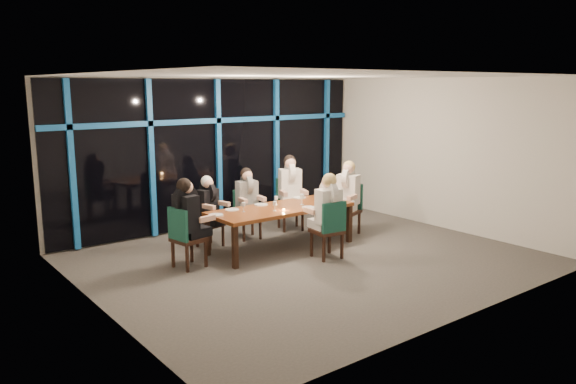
# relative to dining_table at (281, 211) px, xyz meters

# --- Properties ---
(room) EXTENTS (7.04, 7.00, 3.02)m
(room) POSITION_rel_dining_table_xyz_m (0.00, -0.80, 1.34)
(room) COLOR #56524C
(room) RESTS_ON ground
(window_wall) EXTENTS (6.86, 0.43, 2.94)m
(window_wall) POSITION_rel_dining_table_xyz_m (0.01, 2.13, 0.87)
(window_wall) COLOR black
(window_wall) RESTS_ON ground
(dining_table) EXTENTS (2.60, 1.00, 0.75)m
(dining_table) POSITION_rel_dining_table_xyz_m (0.00, 0.00, 0.00)
(dining_table) COLOR brown
(dining_table) RESTS_ON ground
(chair_far_left) EXTENTS (0.49, 0.49, 0.87)m
(chair_far_left) POSITION_rel_dining_table_xyz_m (-0.96, 0.94, -0.19)
(chair_far_left) COLOR black
(chair_far_left) RESTS_ON ground
(chair_far_mid) EXTENTS (0.48, 0.48, 0.92)m
(chair_far_mid) POSITION_rel_dining_table_xyz_m (-0.08, 0.99, -0.17)
(chair_far_mid) COLOR black
(chair_far_mid) RESTS_ON ground
(chair_far_right) EXTENTS (0.61, 0.61, 1.02)m
(chair_far_right) POSITION_rel_dining_table_xyz_m (0.99, 1.03, -0.11)
(chair_far_right) COLOR black
(chair_far_right) RESTS_ON ground
(chair_end_left) EXTENTS (0.53, 0.53, 0.99)m
(chair_end_left) POSITION_rel_dining_table_xyz_m (-1.87, 0.04, -0.13)
(chair_end_left) COLOR black
(chair_end_left) RESTS_ON ground
(chair_end_right) EXTENTS (0.58, 0.58, 0.98)m
(chair_end_right) POSITION_rel_dining_table_xyz_m (1.65, 0.01, -0.14)
(chair_end_right) COLOR black
(chair_end_right) RESTS_ON ground
(chair_near_mid) EXTENTS (0.51, 0.51, 0.98)m
(chair_near_mid) POSITION_rel_dining_table_xyz_m (0.27, -0.99, -0.13)
(chair_near_mid) COLOR black
(chair_near_mid) RESTS_ON ground
(diner_far_left) EXTENTS (0.49, 0.59, 0.85)m
(diner_far_left) POSITION_rel_dining_table_xyz_m (-0.94, 0.87, 0.16)
(diner_far_left) COLOR black
(diner_far_left) RESTS_ON ground
(diner_far_mid) EXTENTS (0.49, 0.60, 0.89)m
(diner_far_mid) POSITION_rel_dining_table_xyz_m (-0.09, 0.92, 0.19)
(diner_far_mid) COLOR black
(diner_far_mid) RESTS_ON ground
(diner_far_right) EXTENTS (0.62, 0.70, 0.99)m
(diner_far_right) POSITION_rel_dining_table_xyz_m (0.96, 0.95, 0.29)
(diner_far_right) COLOR white
(diner_far_right) RESTS_ON ground
(diner_end_left) EXTENTS (0.65, 0.53, 0.96)m
(diner_end_left) POSITION_rel_dining_table_xyz_m (-1.79, 0.06, 0.26)
(diner_end_left) COLOR black
(diner_end_left) RESTS_ON ground
(diner_end_right) EXTENTS (0.67, 0.59, 0.95)m
(diner_end_right) POSITION_rel_dining_table_xyz_m (1.58, -0.02, 0.25)
(diner_end_right) COLOR white
(diner_end_right) RESTS_ON ground
(diner_near_mid) EXTENTS (0.52, 0.64, 0.96)m
(diner_near_mid) POSITION_rel_dining_table_xyz_m (0.28, -0.90, 0.26)
(diner_near_mid) COLOR white
(diner_near_mid) RESTS_ON ground
(plate_far_left) EXTENTS (0.24, 0.24, 0.01)m
(plate_far_left) POSITION_rel_dining_table_xyz_m (-0.81, 0.32, 0.08)
(plate_far_left) COLOR white
(plate_far_left) RESTS_ON dining_table
(plate_far_mid) EXTENTS (0.24, 0.24, 0.01)m
(plate_far_mid) POSITION_rel_dining_table_xyz_m (-0.17, 0.36, 0.08)
(plate_far_mid) COLOR white
(plate_far_mid) RESTS_ON dining_table
(plate_far_right) EXTENTS (0.24, 0.24, 0.01)m
(plate_far_right) POSITION_rel_dining_table_xyz_m (0.75, 0.43, 0.08)
(plate_far_right) COLOR white
(plate_far_right) RESTS_ON dining_table
(plate_end_left) EXTENTS (0.24, 0.24, 0.01)m
(plate_end_left) POSITION_rel_dining_table_xyz_m (-1.23, 0.15, 0.08)
(plate_end_left) COLOR white
(plate_end_left) RESTS_ON dining_table
(plate_end_right) EXTENTS (0.24, 0.24, 0.01)m
(plate_end_right) POSITION_rel_dining_table_xyz_m (1.05, -0.22, 0.08)
(plate_end_right) COLOR white
(plate_end_right) RESTS_ON dining_table
(plate_near_mid) EXTENTS (0.24, 0.24, 0.01)m
(plate_near_mid) POSITION_rel_dining_table_xyz_m (0.35, -0.34, 0.08)
(plate_near_mid) COLOR white
(plate_near_mid) RESTS_ON dining_table
(wine_bottle) EXTENTS (0.07, 0.07, 0.33)m
(wine_bottle) POSITION_rel_dining_table_xyz_m (1.12, -0.13, 0.19)
(wine_bottle) COLOR black
(wine_bottle) RESTS_ON dining_table
(water_pitcher) EXTENTS (0.12, 0.11, 0.20)m
(water_pitcher) POSITION_rel_dining_table_xyz_m (0.77, -0.17, 0.17)
(water_pitcher) COLOR silver
(water_pitcher) RESTS_ON dining_table
(tea_light) EXTENTS (0.05, 0.05, 0.03)m
(tea_light) POSITION_rel_dining_table_xyz_m (-0.13, -0.25, 0.08)
(tea_light) COLOR #F29B48
(tea_light) RESTS_ON dining_table
(wine_glass_a) EXTENTS (0.06, 0.06, 0.16)m
(wine_glass_a) POSITION_rel_dining_table_xyz_m (-0.27, -0.18, 0.19)
(wine_glass_a) COLOR silver
(wine_glass_a) RESTS_ON dining_table
(wine_glass_b) EXTENTS (0.06, 0.06, 0.16)m
(wine_glass_b) POSITION_rel_dining_table_xyz_m (0.05, 0.21, 0.18)
(wine_glass_b) COLOR silver
(wine_glass_b) RESTS_ON dining_table
(wine_glass_c) EXTENTS (0.08, 0.08, 0.19)m
(wine_glass_c) POSITION_rel_dining_table_xyz_m (0.41, -0.08, 0.21)
(wine_glass_c) COLOR silver
(wine_glass_c) RESTS_ON dining_table
(wine_glass_d) EXTENTS (0.06, 0.06, 0.16)m
(wine_glass_d) POSITION_rel_dining_table_xyz_m (-0.72, 0.10, 0.18)
(wine_glass_d) COLOR white
(wine_glass_d) RESTS_ON dining_table
(wine_glass_e) EXTENTS (0.06, 0.06, 0.16)m
(wine_glass_e) POSITION_rel_dining_table_xyz_m (0.93, 0.09, 0.19)
(wine_glass_e) COLOR silver
(wine_glass_e) RESTS_ON dining_table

